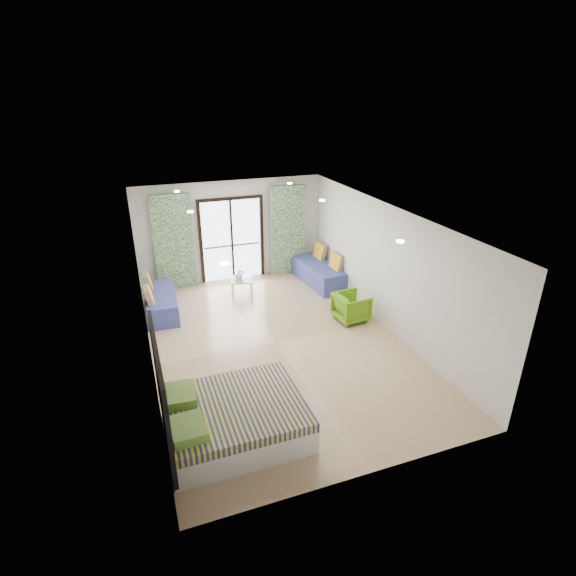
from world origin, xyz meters
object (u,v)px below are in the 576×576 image
object	(u,v)px
daybed_left	(161,302)
armchair	(351,306)
daybed_right	(320,272)
coffee_table	(242,281)
bed	(234,418)

from	to	relation	value
daybed_left	armchair	size ratio (longest dim) A/B	2.55
daybed_right	coffee_table	world-z (taller)	daybed_right
daybed_left	daybed_right	distance (m)	4.25
daybed_right	coffee_table	distance (m)	2.15
bed	daybed_right	size ratio (longest dim) A/B	1.04
daybed_left	daybed_right	world-z (taller)	daybed_right
daybed_left	daybed_right	bearing A→B (deg)	7.34
bed	daybed_left	distance (m)	4.63
daybed_left	coffee_table	distance (m)	2.14
bed	daybed_right	world-z (taller)	daybed_right
bed	armchair	xyz separation A→B (m)	(3.40, 2.73, 0.06)
daybed_left	armchair	distance (m)	4.45
bed	daybed_right	bearing A→B (deg)	54.00
daybed_left	bed	bearing A→B (deg)	-79.61
daybed_right	coffee_table	size ratio (longest dim) A/B	2.94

